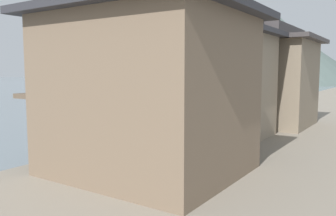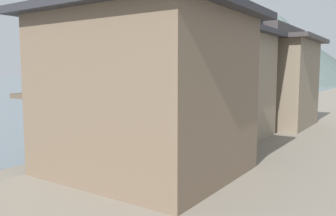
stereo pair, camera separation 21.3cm
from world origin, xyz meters
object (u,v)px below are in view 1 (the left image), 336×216
object	(u,v)px
house_waterfront_tall	(265,77)
boat_midriver_upstream	(237,95)
boat_moored_far	(74,152)
house_waterfront_nearest	(149,84)
boat_midriver_drifting	(109,122)
house_waterfront_second	(214,79)
boat_moored_third	(254,109)
boat_moored_second	(115,110)
boat_moored_nearest	(297,97)

from	to	relation	value
house_waterfront_tall	boat_midriver_upstream	bearing A→B (deg)	115.20
boat_moored_far	house_waterfront_nearest	xyz separation A→B (m)	(6.53, -2.40, 3.66)
house_waterfront_nearest	house_waterfront_tall	size ratio (longest dim) A/B	1.06
boat_midriver_drifting	house_waterfront_second	bearing A→B (deg)	-20.45
house_waterfront_second	house_waterfront_tall	world-z (taller)	same
boat_moored_third	boat_moored_far	world-z (taller)	boat_moored_far
boat_moored_far	house_waterfront_second	size ratio (longest dim) A/B	0.69
boat_midriver_upstream	boat_moored_far	bearing A→B (deg)	-77.54
boat_moored_second	boat_moored_far	size ratio (longest dim) A/B	1.07
boat_midriver_upstream	house_waterfront_second	bearing A→B (deg)	-68.95
boat_moored_second	house_waterfront_tall	distance (m)	17.79
boat_moored_second	house_waterfront_tall	size ratio (longest dim) A/B	0.79
boat_moored_nearest	boat_midriver_upstream	size ratio (longest dim) A/B	1.39
boat_midriver_drifting	house_waterfront_second	world-z (taller)	house_waterfront_second
boat_midriver_upstream	house_waterfront_nearest	world-z (taller)	house_waterfront_nearest
boat_midriver_drifting	boat_midriver_upstream	bearing A→B (deg)	97.33
boat_moored_third	house_waterfront_nearest	world-z (taller)	house_waterfront_nearest
boat_moored_far	boat_moored_third	bearing A→B (deg)	88.95
boat_moored_nearest	boat_midriver_drifting	world-z (taller)	boat_midriver_drifting
boat_moored_third	boat_midriver_upstream	xyz separation A→B (m)	(-10.34, 19.91, 0.04)
boat_moored_third	house_waterfront_tall	size ratio (longest dim) A/B	0.78
boat_midriver_drifting	house_waterfront_tall	size ratio (longest dim) A/B	0.79
boat_midriver_upstream	house_waterfront_second	size ratio (longest dim) A/B	0.52
boat_moored_nearest	boat_midriver_drifting	bearing A→B (deg)	-98.15
boat_moored_third	house_waterfront_second	size ratio (longest dim) A/B	0.74
boat_midriver_drifting	boat_moored_third	bearing A→B (deg)	71.50
house_waterfront_tall	boat_moored_second	bearing A→B (deg)	165.44
boat_moored_third	house_waterfront_tall	bearing A→B (deg)	-68.03
boat_moored_second	house_waterfront_nearest	xyz separation A→B (m)	(17.07, -17.10, 3.56)
boat_moored_nearest	boat_midriver_upstream	world-z (taller)	boat_midriver_upstream
house_waterfront_second	boat_moored_nearest	bearing A→B (deg)	97.89
boat_moored_second	boat_moored_far	bearing A→B (deg)	-54.35
boat_midriver_upstream	house_waterfront_second	xyz separation A→B (m)	(15.70, -40.80, 3.67)
boat_moored_nearest	boat_moored_second	world-z (taller)	boat_moored_second
house_waterfront_nearest	boat_moored_nearest	bearing A→B (deg)	97.69
boat_moored_far	house_waterfront_tall	world-z (taller)	house_waterfront_tall
boat_moored_second	boat_midriver_drifting	size ratio (longest dim) A/B	0.99
house_waterfront_nearest	boat_midriver_upstream	bearing A→B (deg)	109.19
boat_moored_third	boat_moored_second	bearing A→B (deg)	-137.31
boat_moored_third	house_waterfront_nearest	bearing A→B (deg)	-77.44
boat_moored_nearest	house_waterfront_nearest	bearing A→B (deg)	-82.31
boat_moored_nearest	house_waterfront_tall	distance (m)	35.41
boat_moored_second	boat_moored_third	distance (m)	14.97
house_waterfront_second	boat_midriver_upstream	bearing A→B (deg)	111.05
boat_moored_nearest	boat_midriver_drifting	distance (m)	37.31
boat_moored_nearest	boat_moored_third	size ratio (longest dim) A/B	0.97
boat_moored_nearest	boat_midriver_drifting	xyz separation A→B (m)	(-5.29, -36.94, 0.11)
house_waterfront_nearest	house_waterfront_second	size ratio (longest dim) A/B	1.00
boat_moored_nearest	boat_moored_far	distance (m)	45.00
boat_moored_nearest	boat_midriver_upstream	bearing A→B (deg)	-178.69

